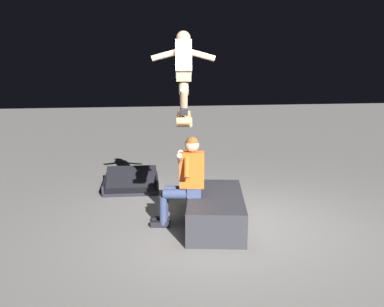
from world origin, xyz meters
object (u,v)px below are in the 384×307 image
object	(u,v)px
ledge_box_main	(216,210)
person_sitting_on_ledge	(185,177)
kicker_ramp	(131,185)
skateboard	(184,119)
skater_airborne	(184,68)

from	to	relation	value
ledge_box_main	person_sitting_on_ledge	size ratio (longest dim) A/B	1.38
ledge_box_main	kicker_ramp	bearing A→B (deg)	26.48
ledge_box_main	skateboard	xyz separation A→B (m)	(0.16, 0.43, 1.30)
ledge_box_main	skateboard	world-z (taller)	skateboard
skateboard	skater_airborne	bearing A→B (deg)	-8.08
ledge_box_main	skater_airborne	distance (m)	2.04
person_sitting_on_ledge	skateboard	xyz separation A→B (m)	(0.10, -0.01, 0.82)
skateboard	skater_airborne	distance (m)	0.69
skateboard	kicker_ramp	xyz separation A→B (m)	(2.05, 0.67, -1.45)
skater_airborne	kicker_ramp	bearing A→B (deg)	18.92
skateboard	kicker_ramp	world-z (taller)	skateboard
person_sitting_on_ledge	kicker_ramp	distance (m)	2.34
kicker_ramp	person_sitting_on_ledge	bearing A→B (deg)	-162.68
ledge_box_main	person_sitting_on_ledge	distance (m)	0.65
ledge_box_main	person_sitting_on_ledge	world-z (taller)	person_sitting_on_ledge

